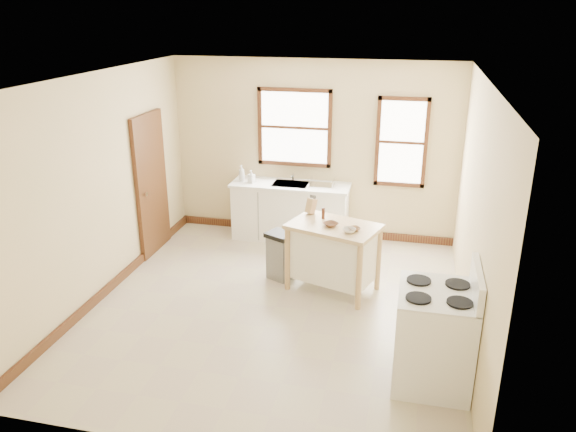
# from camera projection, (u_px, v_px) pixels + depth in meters

# --- Properties ---
(floor) EXTENTS (5.00, 5.00, 0.00)m
(floor) POSITION_uv_depth(u_px,v_px,m) (275.00, 307.00, 7.02)
(floor) COLOR #C0AE98
(floor) RESTS_ON ground
(ceiling) EXTENTS (5.00, 5.00, 0.00)m
(ceiling) POSITION_uv_depth(u_px,v_px,m) (273.00, 78.00, 6.03)
(ceiling) COLOR white
(ceiling) RESTS_ON ground
(wall_back) EXTENTS (4.50, 0.04, 2.80)m
(wall_back) POSITION_uv_depth(u_px,v_px,m) (313.00, 150.00, 8.81)
(wall_back) COLOR beige
(wall_back) RESTS_ON ground
(wall_left) EXTENTS (0.04, 5.00, 2.80)m
(wall_left) POSITION_uv_depth(u_px,v_px,m) (100.00, 188.00, 7.00)
(wall_left) COLOR beige
(wall_left) RESTS_ON ground
(wall_right) EXTENTS (0.04, 5.00, 2.80)m
(wall_right) POSITION_uv_depth(u_px,v_px,m) (476.00, 216.00, 6.05)
(wall_right) COLOR beige
(wall_right) RESTS_ON ground
(window_main) EXTENTS (1.17, 0.06, 1.22)m
(window_main) POSITION_uv_depth(u_px,v_px,m) (295.00, 128.00, 8.73)
(window_main) COLOR #3C1610
(window_main) RESTS_ON wall_back
(window_side) EXTENTS (0.77, 0.06, 1.37)m
(window_side) POSITION_uv_depth(u_px,v_px,m) (402.00, 142.00, 8.43)
(window_side) COLOR #3C1610
(window_side) RESTS_ON wall_back
(door_left) EXTENTS (0.06, 0.90, 2.10)m
(door_left) POSITION_uv_depth(u_px,v_px,m) (151.00, 184.00, 8.30)
(door_left) COLOR #3C1610
(door_left) RESTS_ON ground
(baseboard_back) EXTENTS (4.50, 0.04, 0.12)m
(baseboard_back) POSITION_uv_depth(u_px,v_px,m) (312.00, 230.00, 9.25)
(baseboard_back) COLOR #3C1610
(baseboard_back) RESTS_ON ground
(baseboard_left) EXTENTS (0.04, 5.00, 0.12)m
(baseboard_left) POSITION_uv_depth(u_px,v_px,m) (114.00, 284.00, 7.46)
(baseboard_left) COLOR #3C1610
(baseboard_left) RESTS_ON ground
(sink_counter) EXTENTS (1.86, 0.62, 0.92)m
(sink_counter) POSITION_uv_depth(u_px,v_px,m) (290.00, 211.00, 8.93)
(sink_counter) COLOR white
(sink_counter) RESTS_ON ground
(faucet) EXTENTS (0.03, 0.03, 0.22)m
(faucet) POSITION_uv_depth(u_px,v_px,m) (293.00, 174.00, 8.89)
(faucet) COLOR silver
(faucet) RESTS_ON sink_counter
(soap_bottle_a) EXTENTS (0.12, 0.12, 0.25)m
(soap_bottle_a) POSITION_uv_depth(u_px,v_px,m) (242.00, 173.00, 8.87)
(soap_bottle_a) COLOR #B2B2B2
(soap_bottle_a) RESTS_ON sink_counter
(soap_bottle_b) EXTENTS (0.12, 0.12, 0.20)m
(soap_bottle_b) POSITION_uv_depth(u_px,v_px,m) (251.00, 176.00, 8.79)
(soap_bottle_b) COLOR #B2B2B2
(soap_bottle_b) RESTS_ON sink_counter
(dish_rack) EXTENTS (0.39, 0.30, 0.09)m
(dish_rack) POSITION_uv_depth(u_px,v_px,m) (322.00, 183.00, 8.65)
(dish_rack) COLOR silver
(dish_rack) RESTS_ON sink_counter
(kitchen_island) EXTENTS (1.28, 1.02, 0.91)m
(kitchen_island) POSITION_uv_depth(u_px,v_px,m) (333.00, 257.00, 7.30)
(kitchen_island) COLOR tan
(kitchen_island) RESTS_ON ground
(knife_block) EXTENTS (0.14, 0.14, 0.20)m
(knife_block) POSITION_uv_depth(u_px,v_px,m) (311.00, 206.00, 7.49)
(knife_block) COLOR tan
(knife_block) RESTS_ON kitchen_island
(pepper_grinder) EXTENTS (0.05, 0.05, 0.15)m
(pepper_grinder) POSITION_uv_depth(u_px,v_px,m) (323.00, 213.00, 7.32)
(pepper_grinder) COLOR #452212
(pepper_grinder) RESTS_ON kitchen_island
(bowl_a) EXTENTS (0.26, 0.26, 0.04)m
(bowl_a) POSITION_uv_depth(u_px,v_px,m) (331.00, 224.00, 7.09)
(bowl_a) COLOR brown
(bowl_a) RESTS_ON kitchen_island
(bowl_b) EXTENTS (0.21, 0.21, 0.04)m
(bowl_b) POSITION_uv_depth(u_px,v_px,m) (354.00, 229.00, 6.96)
(bowl_b) COLOR brown
(bowl_b) RESTS_ON kitchen_island
(bowl_c) EXTENTS (0.23, 0.23, 0.05)m
(bowl_c) POSITION_uv_depth(u_px,v_px,m) (349.00, 230.00, 6.89)
(bowl_c) COLOR silver
(bowl_c) RESTS_ON kitchen_island
(trash_bin) EXTENTS (0.44, 0.41, 0.67)m
(trash_bin) POSITION_uv_depth(u_px,v_px,m) (280.00, 256.00, 7.64)
(trash_bin) COLOR #61615F
(trash_bin) RESTS_ON ground
(gas_stove) EXTENTS (0.79, 0.81, 1.26)m
(gas_stove) POSITION_uv_depth(u_px,v_px,m) (435.00, 325.00, 5.43)
(gas_stove) COLOR white
(gas_stove) RESTS_ON ground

